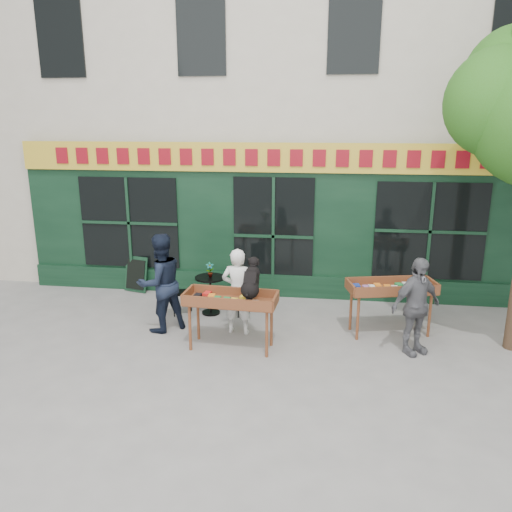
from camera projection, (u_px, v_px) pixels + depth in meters
The scene contains 13 objects.
ground at pixel (259, 340), 8.77m from camera, with size 80.00×80.00×0.00m, color slate.
building at pixel (289, 72), 13.17m from camera, with size 14.00×7.26×10.00m.
book_cart_center at pixel (231, 302), 8.26m from camera, with size 1.54×0.71×0.99m.
dog at pixel (251, 277), 8.04m from camera, with size 0.34×0.60×0.60m, color black, non-canonical shape.
woman at pixel (238, 291), 8.89m from camera, with size 0.57×0.38×1.57m, color white.
book_cart_right at pixel (391, 290), 8.84m from camera, with size 1.60×0.95×0.99m.
man_right at pixel (416, 306), 8.09m from camera, with size 0.96×0.40×1.63m, color #57575C.
bistro_table at pixel (210, 288), 9.84m from camera, with size 0.60×0.60×0.76m.
bistro_chair_left at pixel (177, 287), 9.81m from camera, with size 0.42×0.41×0.95m.
bistro_chair_right at pixel (241, 286), 9.87m from camera, with size 0.51×0.51×0.95m.
potted_plant at pixel (210, 270), 9.74m from camera, with size 0.16×0.11×0.30m, color gray.
man_left at pixel (161, 283), 8.98m from camera, with size 0.88×0.69×1.81m, color black.
chalkboard at pixel (136, 274), 11.17m from camera, with size 0.59×0.32×0.79m.
Camera 1 is at (1.09, -8.00, 3.73)m, focal length 35.00 mm.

